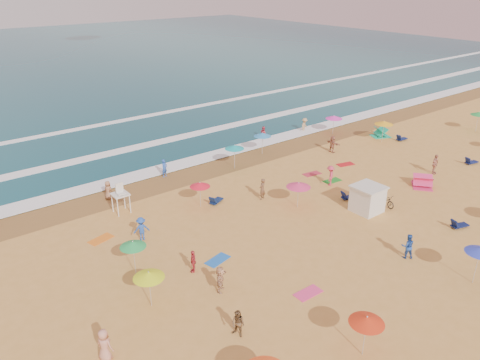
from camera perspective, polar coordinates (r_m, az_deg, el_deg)
ground at (r=34.50m, az=5.39°, el=-5.72°), size 220.00×220.00×0.00m
ocean at (r=108.95m, az=-27.04°, el=12.43°), size 220.00×140.00×0.18m
wet_sand at (r=43.42m, az=-5.89°, el=0.75°), size 220.00×220.00×0.00m
surf_foam at (r=50.61m, az=-11.27°, el=3.94°), size 200.00×18.70×0.05m
cabana at (r=37.42m, az=15.27°, el=-2.30°), size 2.00×2.00×2.00m
cabana_roof at (r=36.98m, az=15.44°, el=-0.83°), size 2.20×2.20×0.12m
bicycle at (r=38.90m, az=17.25°, el=-2.33°), size 0.94×1.99×1.00m
lifeguard_stand at (r=37.03m, az=-14.33°, el=-2.39°), size 1.20×1.20×2.10m
beach_umbrellas at (r=36.60m, az=11.21°, el=-0.60°), size 62.78×26.20×0.74m
loungers at (r=36.07m, az=16.63°, el=-4.99°), size 40.68×20.18×0.34m
towels at (r=32.64m, az=9.80°, el=-7.83°), size 34.66×23.81×0.03m
popup_tents at (r=49.38m, az=18.83°, el=3.21°), size 10.97×13.07×1.20m
beachgoers at (r=37.79m, az=1.53°, el=-1.42°), size 43.42×25.01×2.12m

